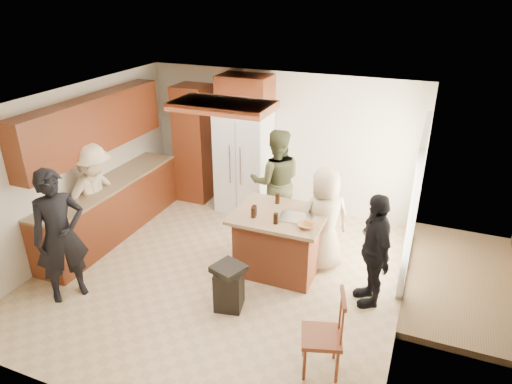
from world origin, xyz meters
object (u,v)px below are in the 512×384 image
at_px(person_behind_right, 324,220).
at_px(spindle_chair, 323,337).
at_px(person_side_right, 374,250).
at_px(person_front_left, 60,236).
at_px(person_counter, 96,196).
at_px(trash_bin, 229,286).
at_px(person_behind_left, 276,182).
at_px(kitchen_island, 279,242).
at_px(refrigerator, 244,163).

bearing_deg(person_behind_right, spindle_chair, 69.35).
bearing_deg(person_behind_right, person_side_right, 109.42).
distance_m(person_front_left, spindle_chair, 3.52).
height_order(person_counter, spindle_chair, person_counter).
relative_size(person_front_left, trash_bin, 2.90).
bearing_deg(person_front_left, person_behind_left, -2.07).
height_order(person_front_left, trash_bin, person_front_left).
distance_m(person_counter, trash_bin, 2.72).
bearing_deg(person_front_left, person_side_right, -36.20).
relative_size(person_counter, spindle_chair, 1.70).
relative_size(person_front_left, person_behind_right, 1.17).
bearing_deg(kitchen_island, person_side_right, -9.61).
height_order(person_behind_left, spindle_chair, person_behind_left).
relative_size(person_front_left, kitchen_island, 1.43).
xyz_separation_m(person_behind_left, spindle_chair, (1.53, -2.75, -0.44)).
distance_m(person_front_left, refrigerator, 3.50).
relative_size(person_behind_right, refrigerator, 0.86).
bearing_deg(person_front_left, trash_bin, -41.27).
bearing_deg(person_behind_left, refrigerator, -58.21).
relative_size(refrigerator, trash_bin, 2.86).
xyz_separation_m(person_counter, kitchen_island, (2.89, 0.38, -0.37)).
height_order(person_behind_left, kitchen_island, person_behind_left).
xyz_separation_m(person_side_right, kitchen_island, (-1.35, 0.23, -0.31)).
relative_size(person_behind_left, kitchen_island, 1.39).
distance_m(person_behind_left, refrigerator, 1.01).
distance_m(person_side_right, spindle_chair, 1.47).
xyz_separation_m(refrigerator, spindle_chair, (2.35, -3.33, -0.45)).
xyz_separation_m(person_front_left, trash_bin, (2.11, 0.57, -0.59)).
bearing_deg(refrigerator, trash_bin, -70.56).
bearing_deg(person_counter, refrigerator, -26.05).
height_order(refrigerator, trash_bin, refrigerator).
xyz_separation_m(person_front_left, refrigerator, (1.14, 3.31, -0.01)).
bearing_deg(person_side_right, person_behind_left, -151.19).
height_order(person_front_left, kitchen_island, person_front_left).
xyz_separation_m(person_front_left, person_counter, (-0.47, 1.23, -0.07)).
relative_size(person_side_right, spindle_chair, 1.57).
relative_size(person_counter, trash_bin, 2.69).
distance_m(person_side_right, kitchen_island, 1.40).
height_order(person_behind_left, person_behind_right, person_behind_left).
distance_m(person_behind_right, trash_bin, 1.69).
height_order(person_side_right, refrigerator, refrigerator).
bearing_deg(kitchen_island, person_counter, -172.55).
height_order(person_counter, kitchen_island, person_counter).
bearing_deg(person_front_left, person_behind_right, -23.26).
relative_size(person_front_left, person_side_right, 1.17).
xyz_separation_m(person_behind_right, person_side_right, (0.79, -0.56, 0.00)).
xyz_separation_m(person_side_right, spindle_chair, (-0.28, -1.40, -0.33)).
bearing_deg(person_behind_left, spindle_chair, 96.03).
xyz_separation_m(person_behind_left, person_side_right, (1.81, -1.35, -0.11)).
relative_size(person_behind_left, refrigerator, 0.99).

